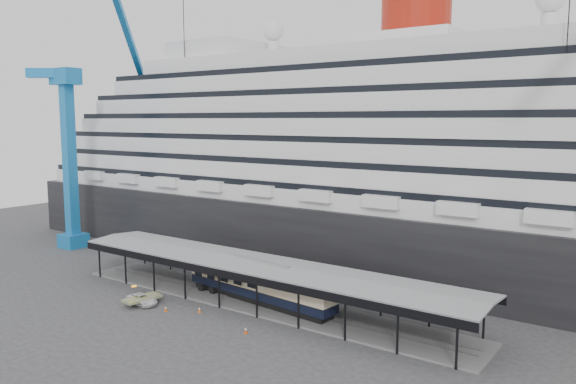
% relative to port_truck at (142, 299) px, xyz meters
% --- Properties ---
extents(ground, '(200.00, 200.00, 0.00)m').
position_rel_port_truck_xyz_m(ground, '(11.44, 3.63, -0.63)').
color(ground, '#343436').
rests_on(ground, ground).
extents(cruise_ship, '(130.00, 30.00, 43.90)m').
position_rel_port_truck_xyz_m(cruise_ship, '(11.48, 35.63, 17.72)').
color(cruise_ship, black).
rests_on(cruise_ship, ground).
extents(platform_canopy, '(56.00, 9.18, 5.30)m').
position_rel_port_truck_xyz_m(platform_canopy, '(11.44, 8.63, 1.74)').
color(platform_canopy, slate).
rests_on(platform_canopy, ground).
extents(crane_blue, '(22.63, 19.19, 47.60)m').
position_rel_port_truck_xyz_m(crane_blue, '(-33.68, 14.25, 19.33)').
color(crane_blue, '#1974BE').
rests_on(crane_blue, ground).
extents(port_truck, '(4.75, 2.66, 1.25)m').
position_rel_port_truck_xyz_m(port_truck, '(0.00, 0.00, 0.00)').
color(port_truck, silver).
rests_on(port_truck, ground).
extents(pullman_carriage, '(22.44, 5.08, 21.86)m').
position_rel_port_truck_xyz_m(pullman_carriage, '(11.40, 8.63, 2.03)').
color(pullman_carriage, black).
rests_on(pullman_carriage, ground).
extents(traffic_cone_left, '(0.44, 0.44, 0.69)m').
position_rel_port_truck_xyz_m(traffic_cone_left, '(4.25, -0.08, -0.28)').
color(traffic_cone_left, '#D75A0B').
rests_on(traffic_cone_left, ground).
extents(traffic_cone_mid, '(0.42, 0.42, 0.70)m').
position_rel_port_truck_xyz_m(traffic_cone_mid, '(7.70, 2.01, -0.28)').
color(traffic_cone_mid, '#F6600D').
rests_on(traffic_cone_mid, ground).
extents(traffic_cone_right, '(0.47, 0.47, 0.77)m').
position_rel_port_truck_xyz_m(traffic_cone_right, '(16.38, 0.10, -0.24)').
color(traffic_cone_right, '#D3460B').
rests_on(traffic_cone_right, ground).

